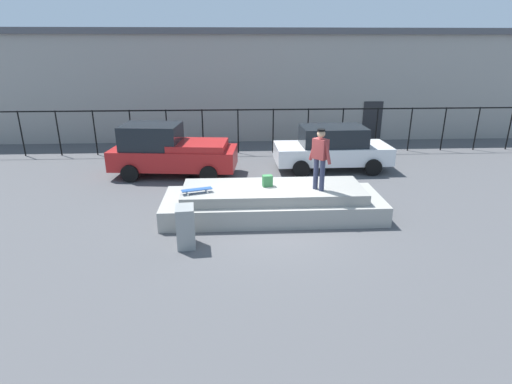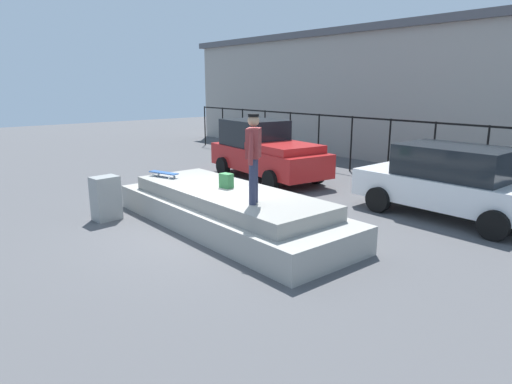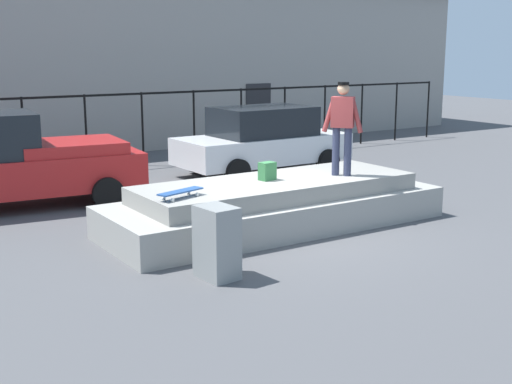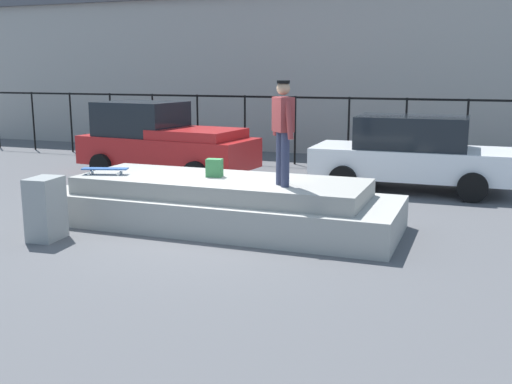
# 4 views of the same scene
# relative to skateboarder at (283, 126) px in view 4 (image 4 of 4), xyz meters

# --- Properties ---
(ground_plane) EXTENTS (60.00, 60.00, 0.00)m
(ground_plane) POSITION_rel_skateboarder_xyz_m (-1.35, -0.16, -1.87)
(ground_plane) COLOR #4C4C4F
(concrete_ledge) EXTENTS (6.33, 2.22, 0.87)m
(concrete_ledge) POSITION_rel_skateboarder_xyz_m (-1.26, 0.31, -1.47)
(concrete_ledge) COLOR #9E9B93
(concrete_ledge) RESTS_ON ground_plane
(skateboarder) EXTENTS (0.56, 0.64, 1.72)m
(skateboarder) POSITION_rel_skateboarder_xyz_m (0.00, 0.00, 0.00)
(skateboarder) COLOR #2D334C
(skateboarder) RESTS_ON concrete_ledge
(skateboard) EXTENTS (0.86, 0.44, 0.12)m
(skateboard) POSITION_rel_skateboarder_xyz_m (-3.40, -0.11, -0.89)
(skateboard) COLOR #264C8C
(skateboard) RESTS_ON concrete_ledge
(backpack) EXTENTS (0.31, 0.24, 0.33)m
(backpack) POSITION_rel_skateboarder_xyz_m (-1.41, 0.38, -0.83)
(backpack) COLOR #33723F
(backpack) RESTS_ON concrete_ledge
(car_red_pickup_near) EXTENTS (4.82, 2.41, 1.95)m
(car_red_pickup_near) POSITION_rel_skateboarder_xyz_m (-4.78, 4.46, -0.91)
(car_red_pickup_near) COLOR #B21E1E
(car_red_pickup_near) RESTS_ON ground_plane
(car_white_sedan_mid) EXTENTS (4.51, 2.19, 1.73)m
(car_white_sedan_mid) POSITION_rel_skateboarder_xyz_m (1.54, 4.92, -0.99)
(car_white_sedan_mid) COLOR white
(car_white_sedan_mid) RESTS_ON ground_plane
(utility_box) EXTENTS (0.49, 0.64, 1.04)m
(utility_box) POSITION_rel_skateboarder_xyz_m (-3.58, -1.56, -1.35)
(utility_box) COLOR gray
(utility_box) RESTS_ON ground_plane
(fence_row) EXTENTS (24.06, 0.06, 2.02)m
(fence_row) POSITION_rel_skateboarder_xyz_m (-1.35, 7.74, -0.53)
(fence_row) COLOR black
(fence_row) RESTS_ON ground_plane
(warehouse_building) EXTENTS (31.50, 7.09, 5.50)m
(warehouse_building) POSITION_rel_skateboarder_xyz_m (-1.35, 13.49, 0.89)
(warehouse_building) COLOR gray
(warehouse_building) RESTS_ON ground_plane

